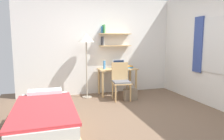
{
  "coord_description": "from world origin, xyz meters",
  "views": [
    {
      "loc": [
        -1.37,
        -3.46,
        1.43
      ],
      "look_at": [
        -0.14,
        0.51,
        0.85
      ],
      "focal_mm": 32.99,
      "sensor_mm": 36.0,
      "label": 1
    }
  ],
  "objects_px": {
    "desk_chair": "(121,80)",
    "standing_lamp": "(86,41)",
    "desk": "(117,74)",
    "water_bottle": "(104,65)",
    "handbag": "(130,94)",
    "laptop": "(119,66)",
    "bed": "(45,119)",
    "book_stack": "(129,67)"
  },
  "relations": [
    {
      "from": "laptop",
      "to": "bed",
      "type": "bearing_deg",
      "value": -133.17
    },
    {
      "from": "standing_lamp",
      "to": "handbag",
      "type": "bearing_deg",
      "value": -29.64
    },
    {
      "from": "desk",
      "to": "handbag",
      "type": "xyz_separation_m",
      "value": [
        0.14,
        -0.6,
        -0.42
      ]
    },
    {
      "from": "bed",
      "to": "handbag",
      "type": "relative_size",
      "value": 4.29
    },
    {
      "from": "laptop",
      "to": "handbag",
      "type": "distance_m",
      "value": 0.92
    },
    {
      "from": "laptop",
      "to": "standing_lamp",
      "type": "bearing_deg",
      "value": -171.8
    },
    {
      "from": "bed",
      "to": "book_stack",
      "type": "xyz_separation_m",
      "value": [
        2.18,
        2.0,
        0.5
      ]
    },
    {
      "from": "desk",
      "to": "desk_chair",
      "type": "relative_size",
      "value": 1.11
    },
    {
      "from": "book_stack",
      "to": "bed",
      "type": "bearing_deg",
      "value": -137.53
    },
    {
      "from": "handbag",
      "to": "laptop",
      "type": "bearing_deg",
      "value": 94.44
    },
    {
      "from": "desk",
      "to": "laptop",
      "type": "xyz_separation_m",
      "value": [
        0.08,
        0.08,
        0.2
      ]
    },
    {
      "from": "desk_chair",
      "to": "laptop",
      "type": "relative_size",
      "value": 2.68
    },
    {
      "from": "bed",
      "to": "desk",
      "type": "bearing_deg",
      "value": 46.95
    },
    {
      "from": "laptop",
      "to": "desk_chair",
      "type": "bearing_deg",
      "value": -105.05
    },
    {
      "from": "desk",
      "to": "handbag",
      "type": "distance_m",
      "value": 0.75
    },
    {
      "from": "handbag",
      "to": "desk",
      "type": "bearing_deg",
      "value": 102.77
    },
    {
      "from": "standing_lamp",
      "to": "handbag",
      "type": "distance_m",
      "value": 1.7
    },
    {
      "from": "desk",
      "to": "standing_lamp",
      "type": "bearing_deg",
      "value": -176.49
    },
    {
      "from": "desk_chair",
      "to": "standing_lamp",
      "type": "relative_size",
      "value": 0.56
    },
    {
      "from": "standing_lamp",
      "to": "desk",
      "type": "bearing_deg",
      "value": 3.51
    },
    {
      "from": "bed",
      "to": "desk_chair",
      "type": "height_order",
      "value": "desk_chair"
    },
    {
      "from": "standing_lamp",
      "to": "water_bottle",
      "type": "xyz_separation_m",
      "value": [
        0.47,
        0.05,
        -0.62
      ]
    },
    {
      "from": "laptop",
      "to": "handbag",
      "type": "bearing_deg",
      "value": -85.56
    },
    {
      "from": "desk_chair",
      "to": "laptop",
      "type": "xyz_separation_m",
      "value": [
        0.15,
        0.55,
        0.27
      ]
    },
    {
      "from": "desk",
      "to": "book_stack",
      "type": "height_order",
      "value": "book_stack"
    },
    {
      "from": "standing_lamp",
      "to": "laptop",
      "type": "distance_m",
      "value": 1.14
    },
    {
      "from": "desk",
      "to": "standing_lamp",
      "type": "distance_m",
      "value": 1.2
    },
    {
      "from": "desk_chair",
      "to": "water_bottle",
      "type": "height_order",
      "value": "water_bottle"
    },
    {
      "from": "laptop",
      "to": "water_bottle",
      "type": "relative_size",
      "value": 1.57
    },
    {
      "from": "water_bottle",
      "to": "handbag",
      "type": "bearing_deg",
      "value": -50.41
    },
    {
      "from": "standing_lamp",
      "to": "water_bottle",
      "type": "height_order",
      "value": "standing_lamp"
    },
    {
      "from": "desk",
      "to": "laptop",
      "type": "height_order",
      "value": "laptop"
    },
    {
      "from": "standing_lamp",
      "to": "book_stack",
      "type": "height_order",
      "value": "standing_lamp"
    },
    {
      "from": "water_bottle",
      "to": "bed",
      "type": "bearing_deg",
      "value": -126.92
    },
    {
      "from": "desk_chair",
      "to": "standing_lamp",
      "type": "bearing_deg",
      "value": 151.56
    },
    {
      "from": "bed",
      "to": "water_bottle",
      "type": "height_order",
      "value": "water_bottle"
    },
    {
      "from": "water_bottle",
      "to": "book_stack",
      "type": "xyz_separation_m",
      "value": [
        0.71,
        0.03,
        -0.08
      ]
    },
    {
      "from": "bed",
      "to": "handbag",
      "type": "height_order",
      "value": "bed"
    },
    {
      "from": "bed",
      "to": "book_stack",
      "type": "relative_size",
      "value": 7.6
    },
    {
      "from": "standing_lamp",
      "to": "book_stack",
      "type": "bearing_deg",
      "value": 4.03
    },
    {
      "from": "water_bottle",
      "to": "book_stack",
      "type": "relative_size",
      "value": 0.87
    },
    {
      "from": "desk",
      "to": "laptop",
      "type": "bearing_deg",
      "value": 44.13
    }
  ]
}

